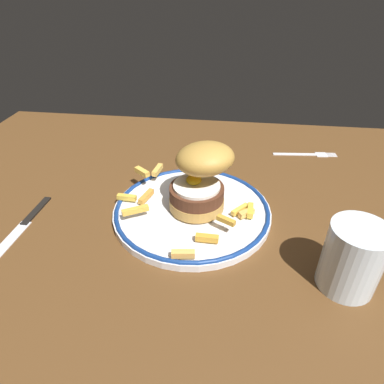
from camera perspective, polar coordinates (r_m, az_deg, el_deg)
name	(u,v)px	position (r cm, az deg, el deg)	size (l,w,h in cm)	color
ground_plane	(194,238)	(56.44, 0.28, -7.86)	(117.47, 94.61, 4.00)	#533419
dinner_plate	(192,210)	(57.74, 0.00, -3.10)	(27.05, 27.05, 1.60)	silver
burger	(202,176)	(54.56, 1.65, 2.77)	(13.92, 13.94, 11.97)	#B5843D
fries_pile	(183,203)	(56.59, -1.63, -1.88)	(24.04, 23.79, 2.96)	gold
water_glass	(351,262)	(48.49, 25.56, -10.75)	(7.49, 7.49, 9.66)	silver
fork	(307,154)	(81.31, 19.03, 6.15)	(14.47, 2.76, 0.36)	silver
knife	(25,223)	(62.57, -26.71, -4.71)	(2.22, 18.04, 0.70)	black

